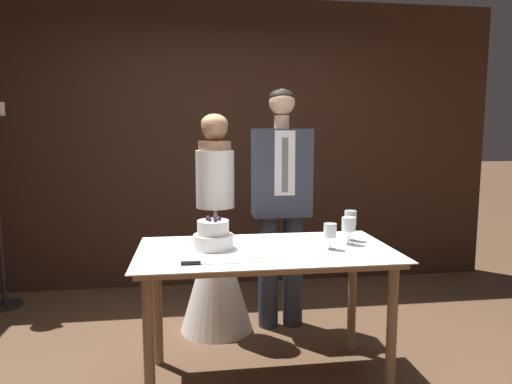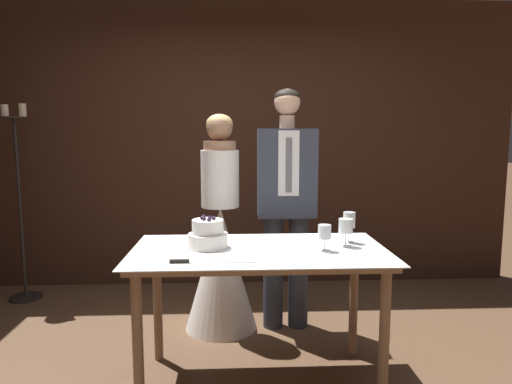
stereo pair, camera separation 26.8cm
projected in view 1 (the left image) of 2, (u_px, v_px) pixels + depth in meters
wall_back at (227, 145)px, 4.41m from camera, size 5.31×0.12×2.72m
cake_table at (265, 265)px, 2.64m from camera, size 1.46×0.80×0.81m
tiered_cake at (213, 236)px, 2.62m from camera, size 0.23×0.23×0.19m
cake_knife at (209, 263)px, 2.31m from camera, size 0.46×0.02×0.02m
wine_glass_near at (350, 220)px, 2.82m from camera, size 0.07×0.07×0.19m
wine_glass_middle at (349, 226)px, 2.72m from camera, size 0.08×0.08×0.16m
wine_glass_far at (330, 232)px, 2.61m from camera, size 0.07×0.07×0.15m
bride at (216, 253)px, 3.39m from camera, size 0.54×0.54×1.61m
groom at (281, 198)px, 3.41m from camera, size 0.43×0.25×1.79m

